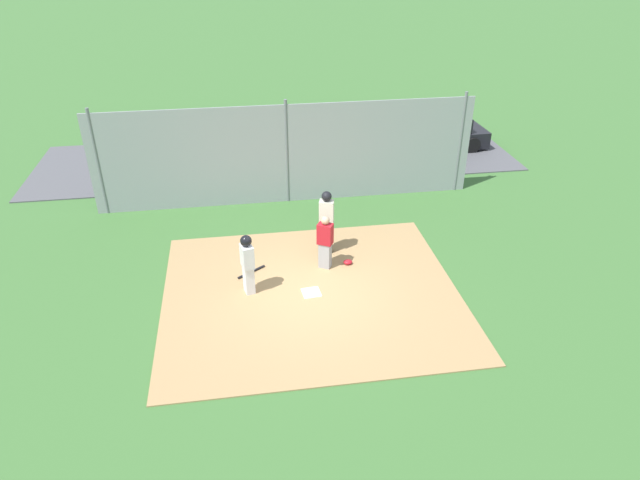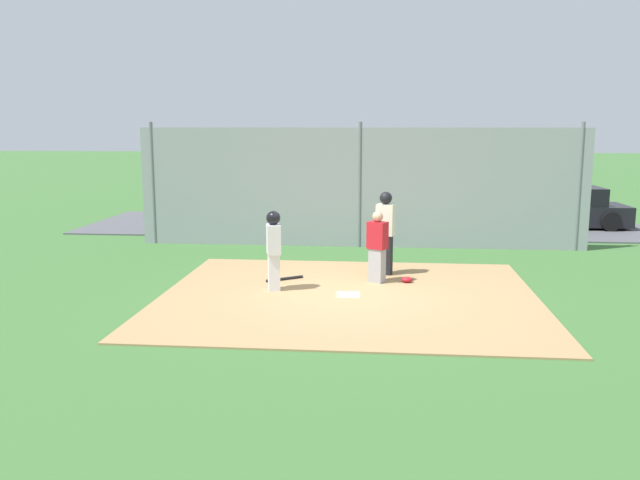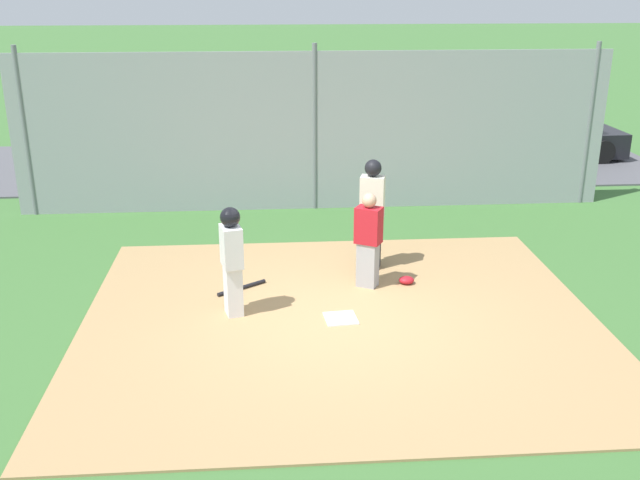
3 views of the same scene
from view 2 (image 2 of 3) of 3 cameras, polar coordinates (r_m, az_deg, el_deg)
name	(u,v)px [view 2 (image 2 of 3)]	position (r m, az deg, el deg)	size (l,w,h in m)	color
ground_plane	(348,297)	(12.79, 2.47, -4.91)	(140.00, 140.00, 0.00)	#3D6B33
dirt_infield	(348,296)	(12.79, 2.47, -4.84)	(7.20, 6.40, 0.03)	#A88456
home_plate	(348,295)	(12.78, 2.47, -4.73)	(0.44, 0.44, 0.02)	white
catcher	(377,246)	(13.72, 4.96, -0.52)	(0.46, 0.41, 1.49)	#9E9EA3
umpire	(385,231)	(14.45, 5.64, 0.79)	(0.44, 0.35, 1.82)	black
runner	(274,246)	(13.03, -4.02, -0.49)	(0.35, 0.43, 1.58)	silver
baseball_bat	(285,279)	(14.01, -3.06, -3.35)	(0.06, 0.06, 0.85)	black
catcher_mask	(407,280)	(13.90, 7.48, -3.40)	(0.24, 0.20, 0.12)	#B21923
backstop_fence	(360,188)	(17.80, 3.44, 4.50)	(12.00, 0.10, 3.35)	#93999E
parking_lot	(364,225)	(21.75, 3.77, 1.27)	(18.00, 5.20, 0.04)	#515156
parked_car_dark	(560,209)	(22.60, 19.94, 2.54)	(4.24, 1.97, 1.28)	black
parked_car_green	(451,208)	(21.90, 11.19, 2.73)	(4.34, 2.18, 1.28)	#235B38
parked_car_blue	(370,210)	(21.14, 4.37, 2.64)	(4.31, 2.12, 1.28)	#28428C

